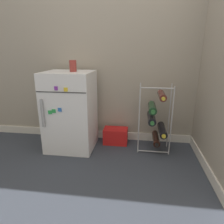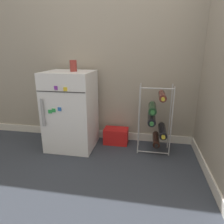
{
  "view_description": "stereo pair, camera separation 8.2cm",
  "coord_description": "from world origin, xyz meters",
  "px_view_note": "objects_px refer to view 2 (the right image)",
  "views": [
    {
      "loc": [
        0.21,
        -1.61,
        1.03
      ],
      "look_at": [
        -0.07,
        0.37,
        0.41
      ],
      "focal_mm": 32.0,
      "sensor_mm": 36.0,
      "label": 1
    },
    {
      "loc": [
        0.29,
        -1.59,
        1.03
      ],
      "look_at": [
        -0.07,
        0.37,
        0.41
      ],
      "focal_mm": 32.0,
      "sensor_mm": 36.0,
      "label": 2
    }
  ],
  "objects_px": {
    "wine_rack": "(156,119)",
    "fridge_top_cup": "(73,66)",
    "mini_fridge": "(71,110)",
    "soda_box": "(116,136)"
  },
  "relations": [
    {
      "from": "wine_rack",
      "to": "fridge_top_cup",
      "type": "distance_m",
      "value": 1.0
    },
    {
      "from": "mini_fridge",
      "to": "fridge_top_cup",
      "type": "relative_size",
      "value": 7.44
    },
    {
      "from": "soda_box",
      "to": "fridge_top_cup",
      "type": "distance_m",
      "value": 0.91
    },
    {
      "from": "mini_fridge",
      "to": "wine_rack",
      "type": "height_order",
      "value": "mini_fridge"
    },
    {
      "from": "mini_fridge",
      "to": "wine_rack",
      "type": "relative_size",
      "value": 1.17
    },
    {
      "from": "mini_fridge",
      "to": "fridge_top_cup",
      "type": "xyz_separation_m",
      "value": [
        0.06,
        -0.01,
        0.47
      ]
    },
    {
      "from": "mini_fridge",
      "to": "fridge_top_cup",
      "type": "height_order",
      "value": "fridge_top_cup"
    },
    {
      "from": "wine_rack",
      "to": "fridge_top_cup",
      "type": "relative_size",
      "value": 6.37
    },
    {
      "from": "wine_rack",
      "to": "soda_box",
      "type": "distance_m",
      "value": 0.52
    },
    {
      "from": "mini_fridge",
      "to": "soda_box",
      "type": "relative_size",
      "value": 3.06
    }
  ]
}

